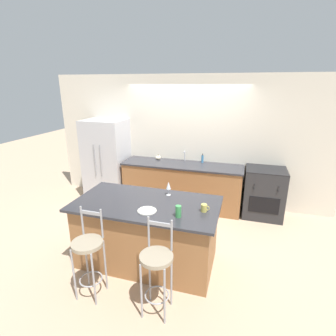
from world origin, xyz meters
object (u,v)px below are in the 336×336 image
refrigerator (107,160)px  oven_range (264,193)px  bar_stool_near (89,252)px  tumbler_cup (178,211)px  wine_glass (168,186)px  bar_stool_far (157,266)px  soap_bottle (202,159)px  pumpkin_decoration (158,158)px  dinner_plate (147,211)px  coffee_mug (204,208)px

refrigerator → oven_range: bearing=0.9°
bar_stool_near → tumbler_cup: size_ratio=7.57×
wine_glass → oven_range: bearing=48.2°
refrigerator → bar_stool_far: (2.10, -2.72, -0.28)m
tumbler_cup → wine_glass: bearing=116.8°
tumbler_cup → soap_bottle: bearing=92.5°
pumpkin_decoration → tumbler_cup: bearing=-65.9°
refrigerator → oven_range: 3.37m
oven_range → dinner_plate: 2.74m
oven_range → coffee_mug: coffee_mug is taller
bar_stool_near → bar_stool_far: (0.86, -0.01, 0.00)m
dinner_plate → tumbler_cup: 0.43m
pumpkin_decoration → soap_bottle: bearing=3.2°
dinner_plate → wine_glass: wine_glass is taller
bar_stool_near → soap_bottle: bar_stool_near is taller
bar_stool_far → pumpkin_decoration: bearing=108.3°
tumbler_cup → soap_bottle: soap_bottle is taller
soap_bottle → tumbler_cup: bearing=-87.5°
coffee_mug → tumbler_cup: bearing=-140.1°
bar_stool_far → tumbler_cup: (0.10, 0.54, 0.41)m
bar_stool_near → bar_stool_far: bearing=-0.6°
bar_stool_near → tumbler_cup: bar_stool_near is taller
refrigerator → soap_bottle: 2.11m
refrigerator → bar_stool_far: size_ratio=1.58×
wine_glass → bar_stool_near: bearing=-119.8°
refrigerator → pumpkin_decoration: 1.16m
bar_stool_far → pumpkin_decoration: 3.10m
dinner_plate → coffee_mug: bearing=16.1°
pumpkin_decoration → soap_bottle: size_ratio=0.60×
bar_stool_near → soap_bottle: size_ratio=5.94×
dinner_plate → pumpkin_decoration: size_ratio=2.19×
bar_stool_near → pumpkin_decoration: size_ratio=9.99×
oven_range → pumpkin_decoration: pumpkin_decoration is taller
oven_range → dinner_plate: size_ratio=3.94×
oven_range → pumpkin_decoration: size_ratio=8.62×
coffee_mug → tumbler_cup: 0.37m
pumpkin_decoration → oven_range: bearing=-3.8°
bar_stool_far → soap_bottle: bearing=90.2°
bar_stool_far → dinner_plate: 0.74m
coffee_mug → pumpkin_decoration: bearing=122.1°
bar_stool_near → dinner_plate: bar_stool_near is taller
oven_range → pumpkin_decoration: bearing=176.2°
dinner_plate → coffee_mug: 0.73m
bar_stool_near → wine_glass: bearing=60.2°
pumpkin_decoration → bar_stool_near: bearing=-87.9°
tumbler_cup → pumpkin_decoration: 2.61m
refrigerator → dinner_plate: (1.78, -2.14, 0.06)m
bar_stool_far → wine_glass: bearing=100.2°
oven_range → pumpkin_decoration: (-2.21, 0.15, 0.49)m
oven_range → bar_stool_far: bearing=-114.2°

